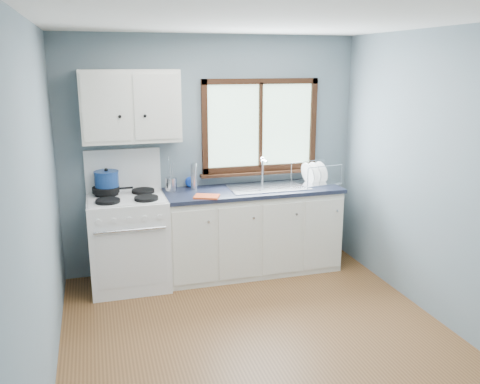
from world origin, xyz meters
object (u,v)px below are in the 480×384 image
object	(u,v)px
base_cabinets	(252,234)
skillet	(106,190)
utensil_crock	(171,184)
dish_rack	(315,178)
sink	(268,193)
thermos	(194,176)
gas_range	(129,239)
stockpot	(107,181)

from	to	relation	value
base_cabinets	skillet	distance (m)	1.60
utensil_crock	dish_rack	xyz separation A→B (m)	(1.58, -0.08, -0.01)
sink	thermos	xyz separation A→B (m)	(-0.77, 0.14, 0.20)
sink	thermos	bearing A→B (deg)	169.61
gas_range	utensil_crock	world-z (taller)	gas_range
gas_range	base_cabinets	size ratio (longest dim) A/B	0.74
gas_range	utensil_crock	bearing A→B (deg)	18.12
gas_range	sink	distance (m)	1.53
gas_range	sink	world-z (taller)	gas_range
sink	skillet	bearing A→B (deg)	176.10
base_cabinets	thermos	size ratio (longest dim) A/B	6.59
thermos	sink	bearing A→B (deg)	-10.39
utensil_crock	sink	bearing A→B (deg)	-7.57
gas_range	dish_rack	xyz separation A→B (m)	(2.05, 0.07, 0.49)
skillet	dish_rack	xyz separation A→B (m)	(2.23, -0.06, -0.00)
gas_range	sink	size ratio (longest dim) A/B	1.62
skillet	thermos	bearing A→B (deg)	-1.59
base_cabinets	utensil_crock	size ratio (longest dim) A/B	5.12
base_cabinets	sink	size ratio (longest dim) A/B	2.20
skillet	utensil_crock	world-z (taller)	utensil_crock
sink	base_cabinets	bearing A→B (deg)	179.87
utensil_crock	dish_rack	distance (m)	1.58
skillet	stockpot	bearing A→B (deg)	56.85
base_cabinets	stockpot	bearing A→B (deg)	174.89
sink	utensil_crock	distance (m)	1.03
dish_rack	thermos	bearing A→B (deg)	165.79
skillet	dish_rack	world-z (taller)	dish_rack
stockpot	utensil_crock	distance (m)	0.64
sink	utensil_crock	size ratio (longest dim) A/B	2.32
stockpot	skillet	bearing A→B (deg)	-119.73
gas_range	skillet	size ratio (longest dim) A/B	3.33
sink	skillet	size ratio (longest dim) A/B	2.06
stockpot	thermos	xyz separation A→B (m)	(0.88, 0.01, -0.01)
base_cabinets	skillet	size ratio (longest dim) A/B	4.53
thermos	dish_rack	world-z (taller)	thermos
utensil_crock	dish_rack	size ratio (longest dim) A/B	0.70
stockpot	utensil_crock	bearing A→B (deg)	0.23
dish_rack	sink	bearing A→B (deg)	174.87
stockpot	thermos	bearing A→B (deg)	0.61
stockpot	utensil_crock	size ratio (longest dim) A/B	0.80
gas_range	stockpot	world-z (taller)	gas_range
base_cabinets	gas_range	bearing A→B (deg)	-179.18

